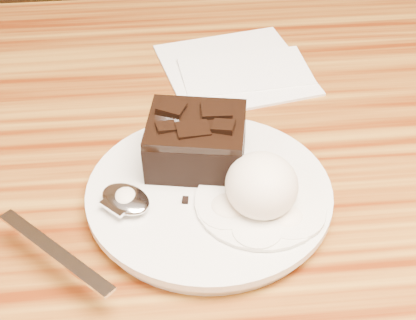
{
  "coord_description": "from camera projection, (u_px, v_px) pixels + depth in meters",
  "views": [
    {
      "loc": [
        -0.1,
        -0.38,
        1.13
      ],
      "look_at": [
        -0.06,
        0.02,
        0.79
      ],
      "focal_mm": 55.31,
      "sensor_mm": 36.0,
      "label": 1
    }
  ],
  "objects": [
    {
      "name": "crumb_a",
      "position": [
        185.0,
        200.0,
        0.52
      ],
      "size": [
        0.01,
        0.01,
        0.0
      ],
      "primitive_type": "cube",
      "rotation": [
        0.0,
        0.0,
        1.39
      ],
      "color": "black",
      "rests_on": "plate"
    },
    {
      "name": "brownie",
      "position": [
        196.0,
        144.0,
        0.55
      ],
      "size": [
        0.09,
        0.08,
        0.04
      ],
      "primitive_type": "cube",
      "rotation": [
        0.0,
        0.0,
        -0.19
      ],
      "color": "black",
      "rests_on": "plate"
    },
    {
      "name": "crumb_c",
      "position": [
        290.0,
        213.0,
        0.51
      ],
      "size": [
        0.01,
        0.01,
        0.0
      ],
      "primitive_type": "cube",
      "rotation": [
        0.0,
        0.0,
        0.93
      ],
      "color": "black",
      "rests_on": "plate"
    },
    {
      "name": "crumb_b",
      "position": [
        266.0,
        200.0,
        0.52
      ],
      "size": [
        0.01,
        0.01,
        0.0
      ],
      "primitive_type": "cube",
      "rotation": [
        0.0,
        0.0,
        0.67
      ],
      "color": "black",
      "rests_on": "plate"
    },
    {
      "name": "napkin",
      "position": [
        235.0,
        68.0,
        0.7
      ],
      "size": [
        0.18,
        0.18,
        0.01
      ],
      "primitive_type": "cube",
      "rotation": [
        0.0,
        0.0,
        0.21
      ],
      "color": "white",
      "rests_on": "dining_table"
    },
    {
      "name": "spoon",
      "position": [
        126.0,
        201.0,
        0.51
      ],
      "size": [
        0.15,
        0.15,
        0.01
      ],
      "primitive_type": null,
      "rotation": [
        0.0,
        0.0,
        0.77
      ],
      "color": "silver",
      "rests_on": "plate"
    },
    {
      "name": "plate",
      "position": [
        209.0,
        196.0,
        0.54
      ],
      "size": [
        0.2,
        0.2,
        0.02
      ],
      "primitive_type": "cylinder",
      "color": "silver",
      "rests_on": "dining_table"
    },
    {
      "name": "melt_puddle",
      "position": [
        260.0,
        203.0,
        0.52
      ],
      "size": [
        0.11,
        0.11,
        0.0
      ],
      "primitive_type": "cylinder",
      "color": "white",
      "rests_on": "plate"
    },
    {
      "name": "ice_cream_scoop",
      "position": [
        262.0,
        185.0,
        0.5
      ],
      "size": [
        0.06,
        0.06,
        0.05
      ],
      "primitive_type": "ellipsoid",
      "color": "white",
      "rests_on": "plate"
    }
  ]
}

